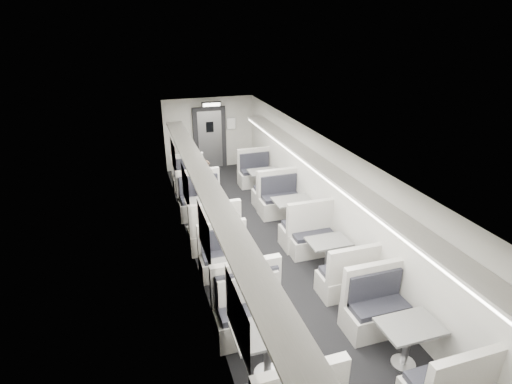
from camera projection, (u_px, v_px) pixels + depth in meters
room at (267, 207)px, 8.20m from camera, size 3.24×12.24×2.64m
booth_left_a at (193, 187)px, 11.37m from camera, size 0.97×1.97×1.05m
booth_left_b at (207, 216)px, 9.59m from camera, size 1.13×2.28×1.22m
booth_left_c at (234, 279)px, 7.32m from camera, size 0.99×2.01×1.08m
booth_left_d at (268, 352)px, 5.64m from camera, size 1.16×2.36×1.26m
booth_right_a at (264, 182)px, 11.60m from camera, size 1.04×2.11×1.13m
booth_right_b at (292, 214)px, 9.69m from camera, size 1.09×2.22×1.19m
booth_right_c at (327, 256)px, 8.04m from camera, size 1.01×2.04×1.09m
booth_right_d at (407, 345)px, 5.82m from camera, size 1.06×2.15×1.15m
passenger at (207, 188)px, 10.29m from camera, size 0.62×0.48×1.50m
window_a at (174, 157)px, 10.71m from camera, size 0.02×1.18×0.84m
window_b at (186, 187)px, 8.78m from camera, size 0.02×1.18×0.84m
window_c at (204, 234)px, 6.86m from camera, size 0.02×1.18×0.84m
window_d at (237, 318)px, 4.94m from camera, size 0.02×1.18×0.84m
luggage_rack_left at (209, 187)px, 7.31m from camera, size 0.46×10.40×0.09m
luggage_rack_right at (331, 173)px, 8.00m from camera, size 0.46×10.40×0.09m
vestibule_door at (210, 139)px, 13.46m from camera, size 1.10×0.13×2.10m
exit_sign at (211, 104)px, 12.53m from camera, size 0.62×0.12×0.16m
wall_notice at (231, 124)px, 13.47m from camera, size 0.32×0.02×0.40m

